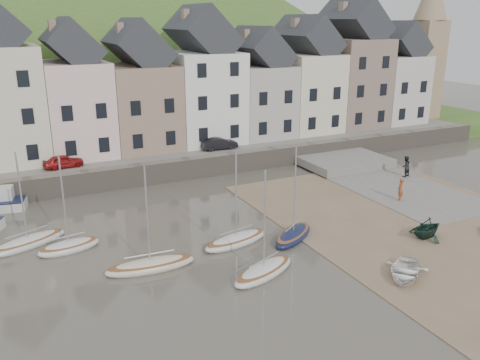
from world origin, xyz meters
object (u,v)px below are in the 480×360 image
sailboat_0 (28,242)px  person_dark (405,166)px  rowboat_white (405,271)px  car_right (219,143)px  car_left (63,161)px  rowboat_green (427,228)px  person_red (400,190)px

sailboat_0 → person_dark: sailboat_0 is taller
sailboat_0 → rowboat_white: bearing=-36.2°
car_right → rowboat_white: bearing=-177.4°
rowboat_white → person_dark: person_dark is taller
person_dark → car_left: size_ratio=0.58×
rowboat_white → person_dark: (13.11, 13.92, 0.67)m
car_left → rowboat_white: bearing=-155.9°
rowboat_green → person_red: (3.32, 6.00, 0.26)m
person_dark → car_right: 17.29m
person_red → car_left: car_left is taller
car_left → car_right: car_right is taller
sailboat_0 → rowboat_green: bearing=-23.3°
sailboat_0 → rowboat_green: sailboat_0 is taller
rowboat_white → person_dark: size_ratio=1.76×
person_dark → person_red: bearing=33.0°
rowboat_white → person_dark: bearing=97.0°
sailboat_0 → person_dark: (31.44, 0.47, 0.81)m
sailboat_0 → person_dark: 31.46m
car_right → person_red: bearing=-149.1°
car_right → rowboat_green: bearing=-164.2°
sailboat_0 → rowboat_green: 25.42m
person_dark → car_right: bearing=-50.0°
rowboat_white → rowboat_green: (5.01, 3.41, 0.34)m
person_red → person_dark: size_ratio=0.93×
person_dark → car_right: (-13.30, 11.00, 1.11)m
car_right → person_dark: bearing=-127.4°
person_dark → car_left: 29.79m
rowboat_white → rowboat_green: size_ratio=1.29×
sailboat_0 → car_right: bearing=32.3°
rowboat_green → car_left: car_left is taller
sailboat_0 → car_right: 21.55m
rowboat_green → person_red: bearing=143.6°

